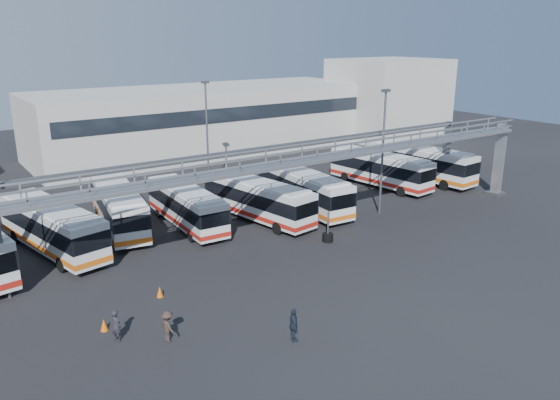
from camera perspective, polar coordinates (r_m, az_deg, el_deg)
ground at (r=33.75m, az=4.10°, el=-8.18°), size 140.00×140.00×0.00m
gantry at (r=36.40m, az=-1.50°, el=2.95°), size 51.40×5.15×7.10m
warehouse at (r=69.95m, az=-7.80°, el=8.31°), size 42.00×14.00×8.00m
building_right at (r=80.41m, az=11.22°, el=10.34°), size 14.00×12.00×11.00m
light_pole_mid at (r=44.69m, az=10.71°, el=5.58°), size 0.70×0.35×10.21m
light_pole_back at (r=52.01m, az=-7.64°, el=7.30°), size 0.70×0.35×10.21m
bus_2 at (r=39.99m, az=-22.75°, el=-2.53°), size 4.80×11.49×3.40m
bus_3 at (r=43.04m, az=-16.54°, el=-0.60°), size 4.29×11.29×3.35m
bus_4 at (r=42.50m, az=-9.77°, el=-0.52°), size 2.81×10.40×3.13m
bus_5 at (r=43.28m, az=-2.30°, el=0.14°), size 4.16×10.97×3.25m
bus_6 at (r=45.91m, az=2.47°, el=1.18°), size 3.19×11.12×3.34m
bus_8 at (r=53.83m, az=10.44°, el=3.27°), size 3.64×11.15×3.33m
bus_9 at (r=57.00m, az=14.60°, el=3.84°), size 3.53×11.62×3.48m
pedestrian_a at (r=28.16m, az=-16.73°, el=-12.46°), size 0.53×0.68×1.64m
pedestrian_c at (r=27.51m, az=-11.64°, el=-12.81°), size 0.75×1.12×1.61m
pedestrian_d at (r=26.98m, az=1.42°, el=-12.95°), size 0.74×1.09×1.71m
cone_left at (r=29.46m, az=-17.92°, el=-12.30°), size 0.46×0.46×0.63m
cone_right at (r=32.08m, az=-12.45°, el=-9.34°), size 0.43×0.43×0.63m
tire_stack at (r=39.38m, az=5.01°, el=-3.83°), size 0.79×0.79×2.26m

